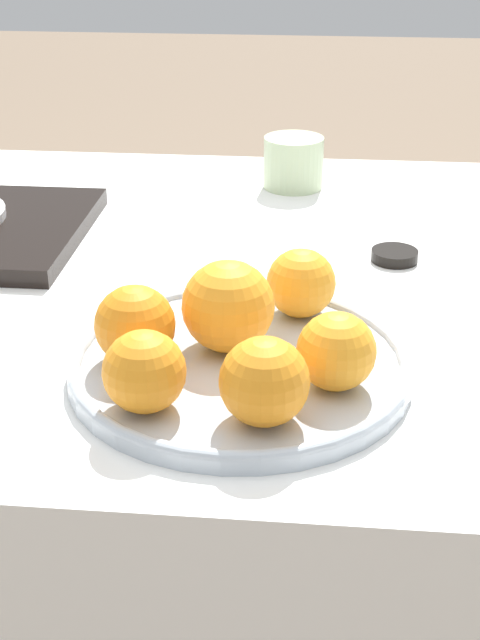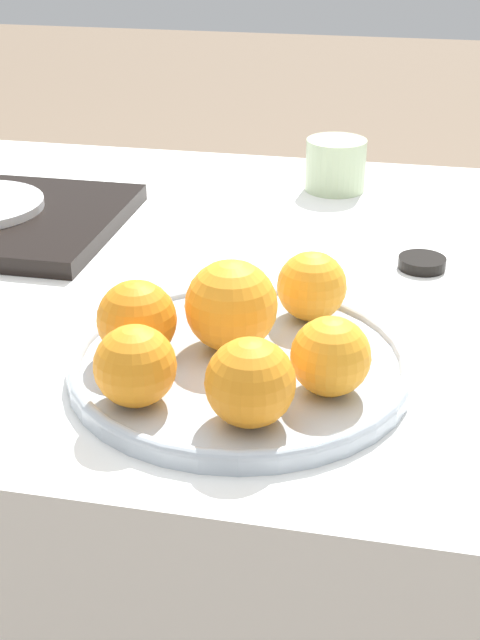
{
  "view_description": "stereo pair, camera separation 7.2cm",
  "coord_description": "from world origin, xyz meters",
  "px_view_note": "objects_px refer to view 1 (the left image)",
  "views": [
    {
      "loc": [
        0.17,
        -0.86,
        1.1
      ],
      "look_at": [
        0.11,
        -0.22,
        0.77
      ],
      "focal_mm": 50.0,
      "sensor_mm": 36.0,
      "label": 1
    },
    {
      "loc": [
        0.25,
        -0.85,
        1.1
      ],
      "look_at": [
        0.11,
        -0.22,
        0.77
      ],
      "focal_mm": 50.0,
      "sensor_mm": 36.0,
      "label": 2
    }
  ],
  "objects_px": {
    "fruit_platter": "(240,364)",
    "orange_5": "(144,372)",
    "orange_0": "(135,325)",
    "orange_4": "(336,351)",
    "orange_2": "(301,283)",
    "cup_0": "(293,162)",
    "orange_3": "(264,382)",
    "orange_1": "(228,306)",
    "soy_dish": "(395,256)"
  },
  "relations": [
    {
      "from": "fruit_platter",
      "to": "orange_5",
      "type": "xyz_separation_m",
      "value": [
        -0.06,
        -0.08,
        0.03
      ]
    },
    {
      "from": "orange_0",
      "to": "orange_4",
      "type": "distance_m",
      "value": 0.16
    },
    {
      "from": "fruit_platter",
      "to": "orange_2",
      "type": "xyz_separation_m",
      "value": [
        0.05,
        0.09,
        0.03
      ]
    },
    {
      "from": "cup_0",
      "to": "orange_3",
      "type": "bearing_deg",
      "value": -89.78
    },
    {
      "from": "orange_5",
      "to": "orange_1",
      "type": "bearing_deg",
      "value": 62.75
    },
    {
      "from": "orange_3",
      "to": "orange_5",
      "type": "distance_m",
      "value": 0.09
    },
    {
      "from": "fruit_platter",
      "to": "orange_4",
      "type": "height_order",
      "value": "orange_4"
    },
    {
      "from": "orange_1",
      "to": "orange_0",
      "type": "bearing_deg",
      "value": -157.72
    },
    {
      "from": "soy_dish",
      "to": "cup_0",
      "type": "bearing_deg",
      "value": 116.4
    },
    {
      "from": "orange_1",
      "to": "cup_0",
      "type": "xyz_separation_m",
      "value": [
        0.04,
        0.47,
        -0.02
      ]
    },
    {
      "from": "soy_dish",
      "to": "fruit_platter",
      "type": "bearing_deg",
      "value": -119.26
    },
    {
      "from": "orange_5",
      "to": "orange_4",
      "type": "bearing_deg",
      "value": 17.75
    },
    {
      "from": "fruit_platter",
      "to": "cup_0",
      "type": "height_order",
      "value": "cup_0"
    },
    {
      "from": "orange_5",
      "to": "orange_3",
      "type": "bearing_deg",
      "value": -5.72
    },
    {
      "from": "orange_1",
      "to": "orange_4",
      "type": "bearing_deg",
      "value": -31.56
    },
    {
      "from": "orange_4",
      "to": "orange_5",
      "type": "bearing_deg",
      "value": -162.25
    },
    {
      "from": "orange_0",
      "to": "cup_0",
      "type": "distance_m",
      "value": 0.51
    },
    {
      "from": "orange_4",
      "to": "orange_5",
      "type": "relative_size",
      "value": 0.99
    },
    {
      "from": "soy_dish",
      "to": "orange_0",
      "type": "bearing_deg",
      "value": -130.85
    },
    {
      "from": "orange_1",
      "to": "cup_0",
      "type": "height_order",
      "value": "orange_1"
    },
    {
      "from": "orange_4",
      "to": "orange_3",
      "type": "bearing_deg",
      "value": -133.72
    },
    {
      "from": "fruit_platter",
      "to": "cup_0",
      "type": "relative_size",
      "value": 3.65
    },
    {
      "from": "orange_2",
      "to": "fruit_platter",
      "type": "bearing_deg",
      "value": -117.22
    },
    {
      "from": "orange_0",
      "to": "orange_2",
      "type": "bearing_deg",
      "value": 36.99
    },
    {
      "from": "orange_0",
      "to": "orange_1",
      "type": "height_order",
      "value": "orange_1"
    },
    {
      "from": "orange_5",
      "to": "orange_2",
      "type": "bearing_deg",
      "value": 56.96
    },
    {
      "from": "fruit_platter",
      "to": "orange_0",
      "type": "height_order",
      "value": "orange_0"
    },
    {
      "from": "orange_4",
      "to": "orange_2",
      "type": "bearing_deg",
      "value": 104.14
    },
    {
      "from": "orange_2",
      "to": "orange_4",
      "type": "xyz_separation_m",
      "value": [
        0.03,
        -0.12,
        -0.0
      ]
    },
    {
      "from": "orange_4",
      "to": "cup_0",
      "type": "xyz_separation_m",
      "value": [
        -0.05,
        0.53,
        -0.01
      ]
    },
    {
      "from": "orange_5",
      "to": "soy_dish",
      "type": "height_order",
      "value": "orange_5"
    },
    {
      "from": "orange_3",
      "to": "orange_5",
      "type": "xyz_separation_m",
      "value": [
        -0.09,
        0.01,
        -0.0
      ]
    },
    {
      "from": "orange_2",
      "to": "orange_5",
      "type": "height_order",
      "value": "same"
    },
    {
      "from": "orange_1",
      "to": "orange_5",
      "type": "relative_size",
      "value": 1.24
    },
    {
      "from": "cup_0",
      "to": "soy_dish",
      "type": "bearing_deg",
      "value": -63.6
    },
    {
      "from": "orange_4",
      "to": "soy_dish",
      "type": "xyz_separation_m",
      "value": [
        0.06,
        0.29,
        -0.04
      ]
    },
    {
      "from": "orange_3",
      "to": "orange_4",
      "type": "relative_size",
      "value": 1.07
    },
    {
      "from": "orange_3",
      "to": "orange_4",
      "type": "height_order",
      "value": "orange_3"
    },
    {
      "from": "orange_4",
      "to": "soy_dish",
      "type": "relative_size",
      "value": 1.25
    },
    {
      "from": "orange_5",
      "to": "fruit_platter",
      "type": "bearing_deg",
      "value": 51.14
    },
    {
      "from": "orange_1",
      "to": "soy_dish",
      "type": "height_order",
      "value": "orange_1"
    },
    {
      "from": "fruit_platter",
      "to": "orange_2",
      "type": "height_order",
      "value": "orange_2"
    },
    {
      "from": "orange_5",
      "to": "cup_0",
      "type": "bearing_deg",
      "value": 81.33
    },
    {
      "from": "fruit_platter",
      "to": "orange_5",
      "type": "distance_m",
      "value": 0.11
    },
    {
      "from": "orange_2",
      "to": "cup_0",
      "type": "xyz_separation_m",
      "value": [
        -0.02,
        0.4,
        -0.01
      ]
    },
    {
      "from": "fruit_platter",
      "to": "orange_3",
      "type": "height_order",
      "value": "orange_3"
    },
    {
      "from": "fruit_platter",
      "to": "orange_0",
      "type": "bearing_deg",
      "value": -174.31
    },
    {
      "from": "fruit_platter",
      "to": "orange_1",
      "type": "bearing_deg",
      "value": 119.26
    },
    {
      "from": "orange_1",
      "to": "cup_0",
      "type": "relative_size",
      "value": 1.0
    },
    {
      "from": "orange_2",
      "to": "orange_3",
      "type": "distance_m",
      "value": 0.18
    }
  ]
}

